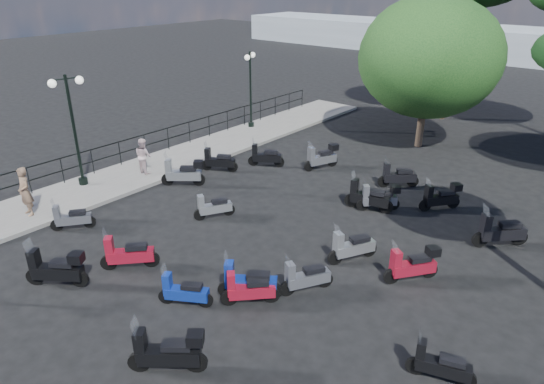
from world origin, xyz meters
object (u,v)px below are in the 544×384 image
Objects in this scene: woman at (25,192)px; scooter_13 at (248,283)px; scooter_21 at (368,197)px; scooter_26 at (500,232)px; pedestrian_far at (143,156)px; scooter_18 at (249,290)px; scooter_3 at (183,173)px; scooter_4 at (218,161)px; scooter_8 at (213,207)px; scooter_1 at (71,218)px; scooter_5 at (265,157)px; scooter_20 at (412,265)px; lamp_post_1 at (73,124)px; scooter_25 at (352,247)px; scooter_9 at (322,158)px; scooter_27 at (441,198)px; scooter_17 at (168,352)px; scooter_15 at (398,176)px; lamp_post_2 at (250,85)px; scooter_7 at (128,254)px; scooter_24 at (440,365)px; scooter_14 at (379,198)px; broadleaf_tree at (430,57)px; scooter_19 at (305,278)px; scooter_12 at (184,292)px.

scooter_13 is at bearing 12.39° from woman.
scooter_26 is (4.57, 0.40, 0.01)m from scooter_21.
pedestrian_far is 10.25m from scooter_18.
woman is 1.18× the size of scooter_3.
scooter_4 reaches higher than scooter_8.
scooter_13 is (7.26, 1.04, 0.07)m from scooter_1.
scooter_20 reaches higher than scooter_5.
scooter_25 is at bearing 22.33° from lamp_post_1.
scooter_9 is 1.19× the size of scooter_27.
scooter_17 is (6.52, -10.86, 0.07)m from scooter_5.
scooter_8 is at bearing 109.49° from scooter_15.
scooter_5 is (3.15, 9.34, -0.58)m from woman.
scooter_7 is (6.74, -12.88, -2.03)m from lamp_post_2.
scooter_15 reaches higher than scooter_20.
scooter_8 is at bearing 58.12° from scooter_24.
scooter_14 is 0.72× the size of scooter_21.
scooter_18 is at bearing 116.17° from scooter_27.
woman is at bearing 52.50° from scooter_1.
lamp_post_2 is 9.35m from broadleaf_tree.
broadleaf_tree is at bearing -30.58° from scooter_20.
scooter_9 is at bearing 19.83° from scooter_14.
scooter_25 is 5.20m from scooter_27.
scooter_9 reaches higher than scooter_7.
lamp_post_2 is 7.26m from scooter_9.
pedestrian_far is 1.10× the size of scooter_27.
scooter_20 is (2.56, 6.70, -0.03)m from scooter_17.
scooter_19 is (7.07, -6.55, -0.02)m from scooter_5.
scooter_8 is at bearing -92.94° from scooter_1.
scooter_5 reaches higher than scooter_8.
scooter_13 is at bearing -82.69° from broadleaf_tree.
lamp_post_2 is 2.48× the size of scooter_9.
scooter_21 is at bearing -39.97° from scooter_25.
scooter_18 is at bearing 162.06° from pedestrian_far.
scooter_13 is 1.02× the size of scooter_20.
lamp_post_2 is 3.27× the size of scooter_18.
scooter_4 is at bearing 52.54° from scooter_27.
scooter_15 is 2.66m from scooter_21.
scooter_12 is (8.26, -4.88, -0.51)m from pedestrian_far.
pedestrian_far is (0.90, 2.41, -1.78)m from lamp_post_1.
scooter_21 is (6.98, 2.87, -0.04)m from scooter_3.
scooter_12 is 1.03× the size of scooter_14.
scooter_17 reaches higher than scooter_12.
scooter_18 is at bearing -171.55° from scooter_13.
scooter_25 reaches higher than scooter_19.
lamp_post_2 is 8.33m from pedestrian_far.
scooter_7 is 0.83× the size of scooter_9.
scooter_9 is at bearing -2.80° from scooter_20.
scooter_25 is (4.86, 4.63, -0.01)m from scooter_7.
scooter_15 is at bearing -31.58° from scooter_14.
scooter_14 is (7.32, 3.12, -0.06)m from scooter_3.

